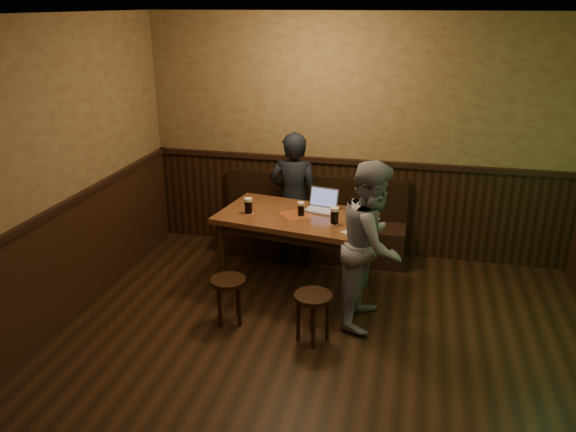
% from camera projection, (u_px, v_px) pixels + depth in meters
% --- Properties ---
extents(room, '(5.04, 6.04, 2.84)m').
position_uv_depth(room, '(312.00, 251.00, 4.05)').
color(room, black).
rests_on(room, ground).
extents(bench, '(2.20, 0.50, 0.95)m').
position_uv_depth(bench, '(312.00, 230.00, 6.77)').
color(bench, black).
rests_on(bench, ground).
extents(pub_table, '(1.69, 1.13, 0.84)m').
position_uv_depth(pub_table, '(296.00, 225.00, 5.80)').
color(pub_table, brown).
rests_on(pub_table, ground).
extents(stool_left, '(0.44, 0.44, 0.46)m').
position_uv_depth(stool_left, '(228.00, 288.00, 5.28)').
color(stool_left, black).
rests_on(stool_left, ground).
extents(stool_right, '(0.41, 0.41, 0.46)m').
position_uv_depth(stool_right, '(313.00, 304.00, 4.99)').
color(stool_right, black).
rests_on(stool_right, ground).
extents(pint_left, '(0.11, 0.11, 0.17)m').
position_uv_depth(pint_left, '(248.00, 206.00, 5.76)').
color(pint_left, '#A42A14').
rests_on(pint_left, pub_table).
extents(pint_mid, '(0.09, 0.09, 0.15)m').
position_uv_depth(pint_mid, '(301.00, 209.00, 5.71)').
color(pint_mid, '#A42A14').
rests_on(pint_mid, pub_table).
extents(pint_right, '(0.11, 0.11, 0.17)m').
position_uv_depth(pint_right, '(335.00, 216.00, 5.49)').
color(pint_right, '#A42A14').
rests_on(pint_right, pub_table).
extents(laptop, '(0.35, 0.30, 0.22)m').
position_uv_depth(laptop, '(322.00, 204.00, 5.88)').
color(laptop, silver).
rests_on(laptop, pub_table).
extents(menu, '(0.27, 0.25, 0.00)m').
position_uv_depth(menu, '(354.00, 233.00, 5.29)').
color(menu, silver).
rests_on(menu, pub_table).
extents(person_suit, '(0.57, 0.38, 1.57)m').
position_uv_depth(person_suit, '(294.00, 200.00, 6.36)').
color(person_suit, black).
rests_on(person_suit, ground).
extents(person_grey, '(0.69, 0.84, 1.58)m').
position_uv_depth(person_grey, '(372.00, 244.00, 5.18)').
color(person_grey, gray).
rests_on(person_grey, ground).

